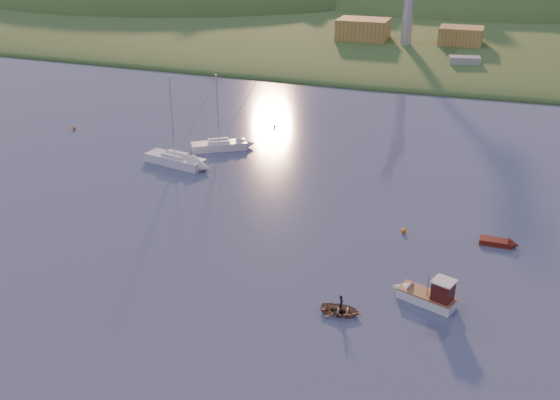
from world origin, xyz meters
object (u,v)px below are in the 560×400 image
(red_tender, at_px, (504,243))
(sailboat_near, at_px, (219,145))
(sailboat_far, at_px, (175,159))
(canoe, at_px, (341,310))
(fishing_boat, at_px, (423,293))

(red_tender, bearing_deg, sailboat_near, 157.45)
(sailboat_far, bearing_deg, sailboat_near, 78.36)
(canoe, bearing_deg, sailboat_far, 45.37)
(sailboat_near, bearing_deg, canoe, -83.22)
(sailboat_near, distance_m, canoe, 39.26)
(fishing_boat, distance_m, sailboat_far, 38.70)
(fishing_boat, xyz_separation_m, sailboat_near, (-29.88, 27.23, -0.09))
(fishing_boat, distance_m, red_tender, 13.32)
(sailboat_near, bearing_deg, red_tender, -54.22)
(red_tender, bearing_deg, fishing_boat, -116.68)
(sailboat_near, height_order, red_tender, sailboat_near)
(fishing_boat, height_order, sailboat_near, sailboat_near)
(fishing_boat, height_order, sailboat_far, sailboat_far)
(fishing_boat, bearing_deg, sailboat_near, -22.69)
(fishing_boat, relative_size, canoe, 1.81)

